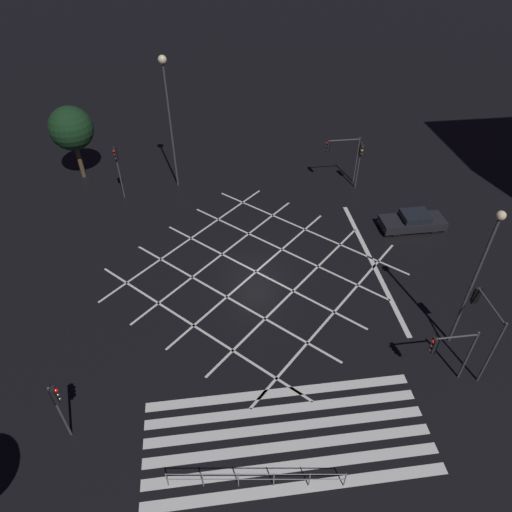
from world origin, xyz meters
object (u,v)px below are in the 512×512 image
object	(u,v)px
traffic_light_nw_cross	(117,163)
traffic_light_ne_main	(341,151)
waiting_car	(413,221)
street_lamp_east	(481,264)
traffic_light_sw_main	(58,402)
street_tree_far	(71,129)
traffic_light_se_main	(448,348)
traffic_light_se_cross	(484,318)
traffic_light_ne_cross	(360,157)
street_lamp_west	(166,93)

from	to	relation	value
traffic_light_nw_cross	traffic_light_ne_main	bearing A→B (deg)	90.46
waiting_car	street_lamp_east	bearing A→B (deg)	79.33
traffic_light_sw_main	street_tree_far	size ratio (longest dim) A/B	0.60
traffic_light_ne_main	traffic_light_se_main	bearing A→B (deg)	89.75
traffic_light_se_cross	street_lamp_east	distance (m)	2.67
traffic_light_sw_main	traffic_light_ne_main	xyz separation A→B (m)	(17.40, 19.71, 0.32)
traffic_light_sw_main	waiting_car	xyz separation A→B (m)	(21.02, 12.97, -1.95)
street_lamp_east	traffic_light_ne_cross	bearing A→B (deg)	91.67
traffic_light_sw_main	traffic_light_nw_cross	distance (m)	19.59
traffic_light_se_cross	waiting_car	bearing A→B (deg)	-8.22
traffic_light_ne_cross	waiting_car	size ratio (longest dim) A/B	0.86
street_lamp_east	street_tree_far	distance (m)	30.28
traffic_light_ne_cross	street_lamp_west	bearing A→B (deg)	-99.36
street_tree_far	waiting_car	xyz separation A→B (m)	(24.20, -10.45, -3.59)
traffic_light_nw_cross	street_lamp_west	world-z (taller)	street_lamp_west
traffic_light_ne_main	waiting_car	bearing A→B (deg)	118.24
traffic_light_se_cross	traffic_light_se_main	bearing A→B (deg)	116.34
traffic_light_sw_main	waiting_car	bearing A→B (deg)	31.66
traffic_light_se_main	street_tree_far	bearing A→B (deg)	-47.96
traffic_light_ne_cross	street_tree_far	world-z (taller)	street_tree_far
traffic_light_sw_main	street_lamp_east	bearing A→B (deg)	8.86
traffic_light_sw_main	traffic_light_ne_main	distance (m)	26.30
traffic_light_nw_cross	traffic_light_ne_cross	bearing A→B (deg)	87.34
traffic_light_nw_cross	traffic_light_se_main	size ratio (longest dim) A/B	1.27
traffic_light_se_main	traffic_light_sw_main	bearing A→B (deg)	2.26
traffic_light_se_cross	street_lamp_east	xyz separation A→B (m)	(-0.26, 1.27, 2.34)
traffic_light_ne_cross	street_lamp_west	xyz separation A→B (m)	(-14.10, 2.32, 4.71)
traffic_light_sw_main	street_tree_far	distance (m)	23.68
traffic_light_se_cross	street_lamp_west	size ratio (longest dim) A/B	0.42
traffic_light_se_main	waiting_car	distance (m)	12.96
traffic_light_ne_main	street_lamp_west	distance (m)	13.68
traffic_light_ne_cross	street_tree_far	distance (m)	22.40
traffic_light_sw_main	street_lamp_east	xyz separation A→B (m)	(19.14, 2.98, 2.87)
traffic_light_nw_cross	waiting_car	bearing A→B (deg)	72.17
traffic_light_ne_main	waiting_car	world-z (taller)	traffic_light_ne_main
traffic_light_sw_main	traffic_light_se_cross	bearing A→B (deg)	5.05
traffic_light_se_main	street_lamp_west	size ratio (longest dim) A/B	0.34
traffic_light_se_main	street_lamp_west	bearing A→B (deg)	-58.00
street_tree_far	traffic_light_se_main	bearing A→B (deg)	-47.96
traffic_light_nw_cross	traffic_light_se_main	distance (m)	25.32
traffic_light_se_cross	street_tree_far	bearing A→B (deg)	46.13
street_lamp_east	street_tree_far	world-z (taller)	street_lamp_east
traffic_light_nw_cross	traffic_light_se_cross	world-z (taller)	traffic_light_nw_cross
traffic_light_se_main	traffic_light_ne_cross	bearing A→B (deg)	-94.33
traffic_light_sw_main	traffic_light_se_cross	world-z (taller)	traffic_light_se_cross
traffic_light_ne_cross	street_lamp_east	distance (m)	15.98
traffic_light_ne_cross	traffic_light_ne_main	size ratio (longest dim) A/B	0.99
traffic_light_nw_cross	street_lamp_west	xyz separation A→B (m)	(4.12, 1.48, 4.43)
traffic_light_se_main	street_tree_far	world-z (taller)	street_tree_far
traffic_light_se_main	street_tree_far	xyz separation A→B (m)	(-20.50, 22.73, 1.74)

